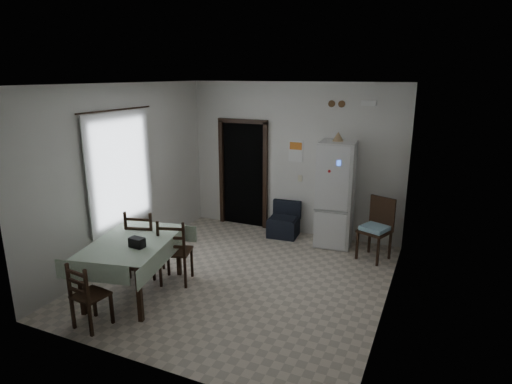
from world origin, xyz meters
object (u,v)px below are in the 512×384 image
object	(u,v)px
dining_chair_near_head	(91,294)
dining_chair_far_left	(145,242)
fridge	(336,194)
navy_seat	(283,220)
dining_chair_far_right	(176,250)
dining_table	(134,267)
corner_chair	(375,230)

from	to	relation	value
dining_chair_near_head	dining_chair_far_left	bearing A→B (deg)	-71.56
fridge	navy_seat	size ratio (longest dim) A/B	2.87
dining_chair_far_right	dining_chair_far_left	bearing A→B (deg)	-20.44
fridge	dining_table	world-z (taller)	fridge
navy_seat	corner_chair	world-z (taller)	corner_chair
fridge	dining_table	size ratio (longest dim) A/B	1.24
dining_table	dining_chair_far_right	xyz separation A→B (m)	(0.34, 0.53, 0.11)
fridge	dining_chair_far_right	size ratio (longest dim) A/B	1.87
corner_chair	dining_table	distance (m)	3.88
navy_seat	dining_chair_far_left	xyz separation A→B (m)	(-1.38, -2.39, 0.21)
dining_chair_far_left	dining_chair_near_head	size ratio (longest dim) A/B	1.23
fridge	dining_chair_near_head	size ratio (longest dim) A/B	2.19
dining_chair_near_head	dining_table	bearing A→B (deg)	-79.33
corner_chair	dining_chair_far_left	distance (m)	3.73
dining_chair_far_right	corner_chair	bearing A→B (deg)	-158.94
dining_table	dining_chair_near_head	distance (m)	0.89
dining_chair_far_left	dining_chair_far_right	distance (m)	0.58
dining_chair_near_head	corner_chair	bearing A→B (deg)	-122.89
dining_chair_far_left	navy_seat	bearing A→B (deg)	-135.34
corner_chair	dining_chair_far_right	size ratio (longest dim) A/B	1.04
dining_chair_near_head	fridge	bearing A→B (deg)	-111.75
dining_table	dining_chair_far_left	distance (m)	0.62
navy_seat	dining_chair_far_right	xyz separation A→B (m)	(-0.80, -2.42, 0.18)
dining_chair_far_left	corner_chair	bearing A→B (deg)	-162.73
fridge	navy_seat	world-z (taller)	fridge
corner_chair	dining_chair_far_right	distance (m)	3.28
dining_chair_far_right	fridge	bearing A→B (deg)	-143.88
navy_seat	dining_chair_near_head	bearing A→B (deg)	-110.59
navy_seat	dining_chair_far_right	world-z (taller)	dining_chair_far_right
navy_seat	dining_chair_far_left	world-z (taller)	dining_chair_far_left
fridge	dining_table	bearing A→B (deg)	-130.81
navy_seat	dining_table	size ratio (longest dim) A/B	0.43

